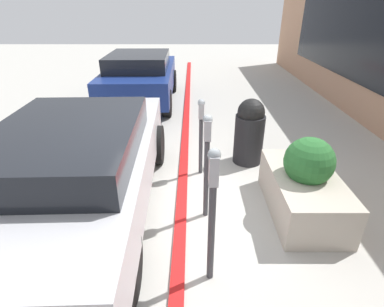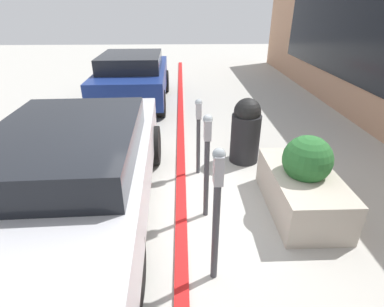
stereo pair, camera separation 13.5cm
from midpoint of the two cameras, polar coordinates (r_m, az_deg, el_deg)
name	(u,v)px [view 1 (the left image)]	position (r m, az deg, el deg)	size (l,w,h in m)	color
ground_plane	(187,212)	(4.54, -0.17, -11.09)	(40.00, 40.00, 0.00)	#ADAAA3
curb_strip	(181,211)	(4.53, -1.20, -10.88)	(24.50, 0.16, 0.04)	red
parking_meter_nearest	(212,204)	(3.01, 5.22, -9.60)	(0.15, 0.13, 1.62)	#38383D
parking_meter_second	(207,156)	(3.97, 3.82, -0.39)	(0.15, 0.12, 1.55)	#38383D
parking_meter_middle	(201,127)	(5.11, 2.50, 5.06)	(0.14, 0.12, 1.38)	#38383D
planter_box	(304,186)	(4.63, 21.39, -5.71)	(1.68, 0.91, 1.18)	#B2A899
parked_car_middle	(77,164)	(4.42, -20.17, -1.98)	(4.86, 2.15, 1.42)	#B7B7BC
parked_car_rear	(140,76)	(9.39, -9.37, 14.29)	(4.19, 1.98, 1.48)	navy
trash_bin	(249,131)	(5.74, 11.54, 4.15)	(0.55, 0.55, 1.25)	black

